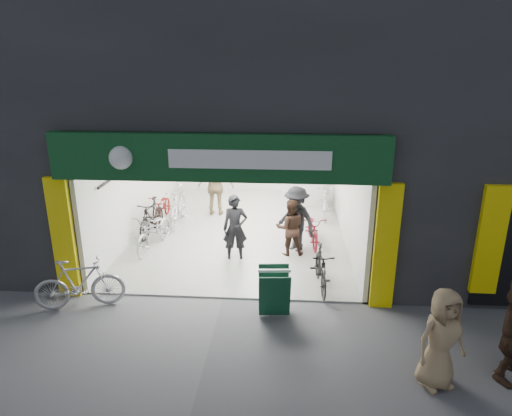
# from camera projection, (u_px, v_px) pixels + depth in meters

# --- Properties ---
(ground) EXTENTS (60.00, 60.00, 0.00)m
(ground) POSITION_uv_depth(u_px,v_px,m) (223.00, 299.00, 9.58)
(ground) COLOR #56565B
(ground) RESTS_ON ground
(building) EXTENTS (17.00, 10.27, 8.00)m
(building) POSITION_uv_depth(u_px,v_px,m) (276.00, 75.00, 12.86)
(building) COLOR #232326
(building) RESTS_ON ground
(bike_left_front) EXTENTS (0.99, 2.02, 1.02)m
(bike_left_front) POSITION_uv_depth(u_px,v_px,m) (155.00, 231.00, 11.90)
(bike_left_front) COLOR #A3A3A7
(bike_left_front) RESTS_ON ground
(bike_left_midfront) EXTENTS (0.64, 1.76, 1.03)m
(bike_left_midfront) POSITION_uv_depth(u_px,v_px,m) (152.00, 217.00, 12.86)
(bike_left_midfront) COLOR black
(bike_left_midfront) RESTS_ON ground
(bike_left_midback) EXTENTS (0.58, 1.65, 0.86)m
(bike_left_midback) POSITION_uv_depth(u_px,v_px,m) (163.00, 207.00, 13.99)
(bike_left_midback) COLOR maroon
(bike_left_midback) RESTS_ON ground
(bike_left_back) EXTENTS (0.59, 1.96, 1.17)m
(bike_left_back) POSITION_uv_depth(u_px,v_px,m) (179.00, 206.00, 13.64)
(bike_left_back) COLOR silver
(bike_left_back) RESTS_ON ground
(bike_right_front) EXTENTS (0.55, 1.61, 0.95)m
(bike_right_front) POSITION_uv_depth(u_px,v_px,m) (321.00, 269.00, 9.86)
(bike_right_front) COLOR black
(bike_right_front) RESTS_ON ground
(bike_right_mid) EXTENTS (0.70, 1.69, 0.87)m
(bike_right_mid) POSITION_uv_depth(u_px,v_px,m) (313.00, 229.00, 12.22)
(bike_right_mid) COLOR maroon
(bike_right_mid) RESTS_ON ground
(bike_right_back) EXTENTS (0.65, 1.90, 1.12)m
(bike_right_back) POSITION_uv_depth(u_px,v_px,m) (325.00, 199.00, 14.32)
(bike_right_back) COLOR #AAA9AE
(bike_right_back) RESTS_ON ground
(parked_bike) EXTENTS (1.83, 0.97, 1.06)m
(parked_bike) POSITION_uv_depth(u_px,v_px,m) (79.00, 284.00, 9.11)
(parked_bike) COLOR #A2A2A6
(parked_bike) RESTS_ON ground
(customer_a) EXTENTS (0.66, 0.49, 1.67)m
(customer_a) POSITION_uv_depth(u_px,v_px,m) (235.00, 228.00, 11.16)
(customer_a) COLOR black
(customer_a) RESTS_ON ground
(customer_b) EXTENTS (0.78, 0.64, 1.49)m
(customer_b) POSITION_uv_depth(u_px,v_px,m) (290.00, 228.00, 11.44)
(customer_b) COLOR #372219
(customer_b) RESTS_ON ground
(customer_c) EXTENTS (1.28, 1.22, 1.75)m
(customer_c) POSITION_uv_depth(u_px,v_px,m) (296.00, 220.00, 11.64)
(customer_c) COLOR black
(customer_c) RESTS_ON ground
(customer_d) EXTENTS (1.13, 0.47, 1.92)m
(customer_d) POSITION_uv_depth(u_px,v_px,m) (216.00, 187.00, 14.23)
(customer_d) COLOR #937D55
(customer_d) RESTS_ON ground
(pedestrian_near) EXTENTS (0.93, 0.77, 1.64)m
(pedestrian_near) POSITION_uv_depth(u_px,v_px,m) (441.00, 339.00, 6.84)
(pedestrian_near) COLOR #907654
(pedestrian_near) RESTS_ON ground
(sandwich_board) EXTENTS (0.65, 0.67, 0.93)m
(sandwich_board) POSITION_uv_depth(u_px,v_px,m) (274.00, 290.00, 8.87)
(sandwich_board) COLOR #0E3A24
(sandwich_board) RESTS_ON ground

